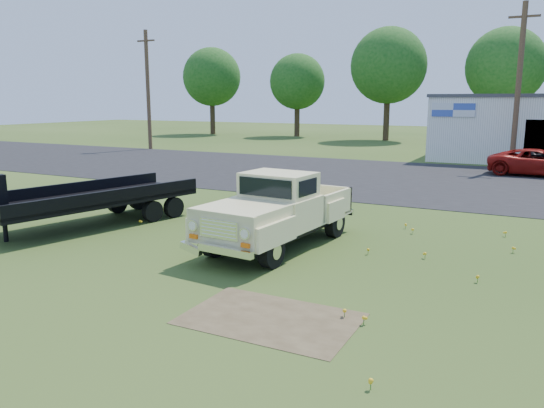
% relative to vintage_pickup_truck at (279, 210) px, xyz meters
% --- Properties ---
extents(ground, '(140.00, 140.00, 0.00)m').
position_rel_vintage_pickup_truck_xyz_m(ground, '(0.48, -1.30, -0.98)').
color(ground, '#2D4616').
rests_on(ground, ground).
extents(asphalt_lot, '(90.00, 14.00, 0.02)m').
position_rel_vintage_pickup_truck_xyz_m(asphalt_lot, '(0.48, 13.70, -0.98)').
color(asphalt_lot, black).
rests_on(asphalt_lot, ground).
extents(dirt_patch_a, '(3.00, 2.00, 0.01)m').
position_rel_vintage_pickup_truck_xyz_m(dirt_patch_a, '(1.98, -4.30, -0.98)').
color(dirt_patch_a, '#4A3C27').
rests_on(dirt_patch_a, ground).
extents(dirt_patch_b, '(2.20, 1.60, 0.01)m').
position_rel_vintage_pickup_truck_xyz_m(dirt_patch_b, '(-1.52, 2.20, -0.98)').
color(dirt_patch_b, '#4A3C27').
rests_on(dirt_patch_b, ground).
extents(utility_pole_west, '(1.60, 0.30, 9.00)m').
position_rel_vintage_pickup_truck_xyz_m(utility_pole_west, '(-21.52, 20.70, 3.62)').
color(utility_pole_west, '#493422').
rests_on(utility_pole_west, ground).
extents(utility_pole_mid, '(1.60, 0.30, 9.00)m').
position_rel_vintage_pickup_truck_xyz_m(utility_pole_mid, '(4.48, 20.70, 3.62)').
color(utility_pole_mid, '#493422').
rests_on(utility_pole_mid, ground).
extents(treeline_a, '(6.40, 6.40, 9.52)m').
position_rel_vintage_pickup_truck_xyz_m(treeline_a, '(-27.52, 38.70, 5.32)').
color(treeline_a, '#3A2A1A').
rests_on(treeline_a, ground).
extents(treeline_b, '(5.76, 5.76, 8.57)m').
position_rel_vintage_pickup_truck_xyz_m(treeline_b, '(-17.52, 39.70, 4.68)').
color(treeline_b, '#3A2A1A').
rests_on(treeline_b, ground).
extents(treeline_c, '(7.04, 7.04, 10.47)m').
position_rel_vintage_pickup_truck_xyz_m(treeline_c, '(-7.52, 38.20, 5.95)').
color(treeline_c, '#3A2A1A').
rests_on(treeline_c, ground).
extents(treeline_d, '(6.72, 6.72, 10.00)m').
position_rel_vintage_pickup_truck_xyz_m(treeline_d, '(2.48, 39.20, 5.63)').
color(treeline_d, '#3A2A1A').
rests_on(treeline_d, ground).
extents(vintage_pickup_truck, '(2.59, 5.58, 1.97)m').
position_rel_vintage_pickup_truck_xyz_m(vintage_pickup_truck, '(0.00, 0.00, 0.00)').
color(vintage_pickup_truck, beige).
rests_on(vintage_pickup_truck, ground).
extents(flatbed_trailer, '(3.96, 7.29, 1.89)m').
position_rel_vintage_pickup_truck_xyz_m(flatbed_trailer, '(-6.16, -0.41, -0.04)').
color(flatbed_trailer, black).
rests_on(flatbed_trailer, ground).
extents(red_pickup, '(4.90, 2.44, 1.34)m').
position_rel_vintage_pickup_truck_xyz_m(red_pickup, '(5.86, 17.80, -0.31)').
color(red_pickup, maroon).
rests_on(red_pickup, ground).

